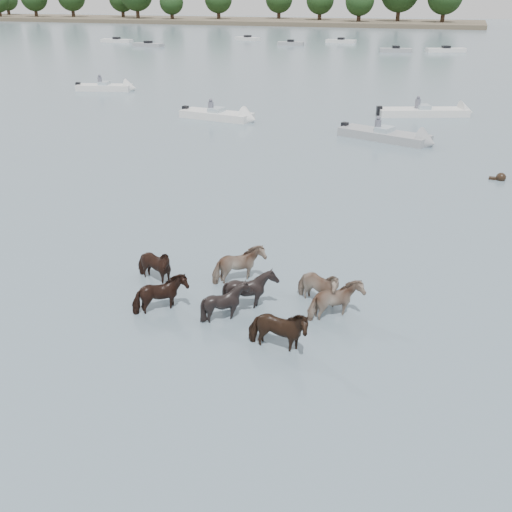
% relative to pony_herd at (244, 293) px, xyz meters
% --- Properties ---
extents(ground, '(400.00, 400.00, 0.00)m').
position_rel_pony_herd_xyz_m(ground, '(-1.70, -0.03, -0.44)').
color(ground, '#4C626E').
rests_on(ground, ground).
extents(shoreline, '(160.00, 30.00, 1.00)m').
position_rel_pony_herd_xyz_m(shoreline, '(-71.70, 149.97, 0.06)').
color(shoreline, '#4C4233').
rests_on(shoreline, ground).
extents(pony_herd, '(6.99, 4.16, 1.31)m').
position_rel_pony_herd_xyz_m(pony_herd, '(0.00, 0.00, 0.00)').
color(pony_herd, black).
rests_on(pony_herd, ground).
extents(swimming_pony, '(0.72, 0.44, 0.44)m').
position_rel_pony_herd_xyz_m(swimming_pony, '(6.90, 14.65, -0.34)').
color(swimming_pony, black).
rests_on(swimming_pony, ground).
extents(motorboat_a, '(5.67, 2.37, 1.92)m').
position_rel_pony_herd_xyz_m(motorboat_a, '(-9.76, 23.20, -0.22)').
color(motorboat_a, silver).
rests_on(motorboat_a, ground).
extents(motorboat_b, '(5.91, 3.44, 1.92)m').
position_rel_pony_herd_xyz_m(motorboat_b, '(1.62, 20.64, -0.22)').
color(motorboat_b, gray).
rests_on(motorboat_b, ground).
extents(motorboat_c, '(6.64, 3.78, 1.92)m').
position_rel_pony_herd_xyz_m(motorboat_c, '(3.20, 29.26, -0.22)').
color(motorboat_c, silver).
rests_on(motorboat_c, ground).
extents(motorboat_f, '(5.34, 2.82, 1.92)m').
position_rel_pony_herd_xyz_m(motorboat_f, '(-23.72, 31.77, -0.22)').
color(motorboat_f, silver).
rests_on(motorboat_f, ground).
extents(distant_flotilla, '(105.25, 27.28, 0.93)m').
position_rel_pony_herd_xyz_m(distant_flotilla, '(-0.51, 78.46, -0.19)').
color(distant_flotilla, silver).
rests_on(distant_flotilla, ground).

